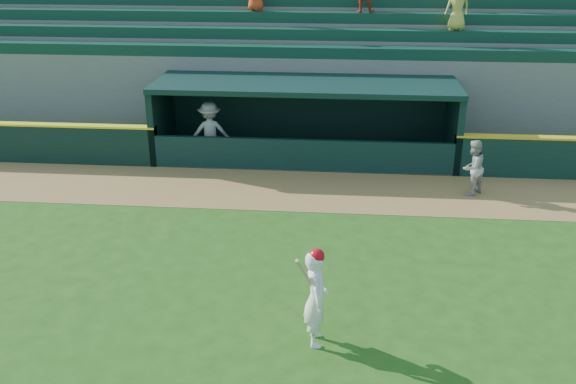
% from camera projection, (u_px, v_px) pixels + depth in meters
% --- Properties ---
extents(ground, '(120.00, 120.00, 0.00)m').
position_uv_depth(ground, '(281.00, 277.00, 13.55)').
color(ground, '#224E13').
rests_on(ground, ground).
extents(warning_track, '(40.00, 3.00, 0.01)m').
position_uv_depth(warning_track, '(298.00, 190.00, 18.07)').
color(warning_track, olive).
rests_on(warning_track, ground).
extents(dugout_player_front, '(0.95, 0.95, 1.56)m').
position_uv_depth(dugout_player_front, '(473.00, 168.00, 17.53)').
color(dugout_player_front, '#A9A8A3').
rests_on(dugout_player_front, ground).
extents(dugout_player_inside, '(1.36, 0.97, 1.91)m').
position_uv_depth(dugout_player_inside, '(210.00, 132.00, 19.98)').
color(dugout_player_inside, '#A7A7A2').
rests_on(dugout_player_inside, ground).
extents(dugout, '(9.40, 2.80, 2.46)m').
position_uv_depth(dugout, '(306.00, 114.00, 20.41)').
color(dugout, slate).
rests_on(dugout, ground).
extents(stands, '(34.50, 6.25, 7.11)m').
position_uv_depth(stands, '(313.00, 55.00, 24.22)').
color(stands, slate).
rests_on(stands, ground).
extents(batter_at_plate, '(0.60, 0.79, 1.86)m').
position_uv_depth(batter_at_plate, '(316.00, 296.00, 11.11)').
color(batter_at_plate, white).
rests_on(batter_at_plate, ground).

